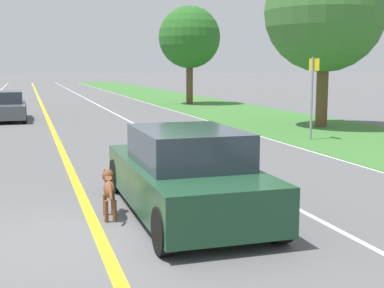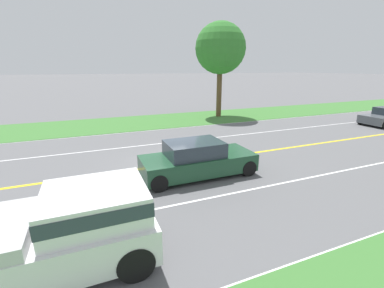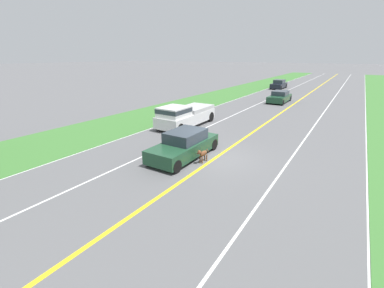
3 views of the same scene
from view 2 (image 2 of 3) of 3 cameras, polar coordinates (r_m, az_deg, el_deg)
name	(u,v)px [view 2 (image 2 of 3)]	position (r m, az deg, el deg)	size (l,w,h in m)	color
ground_plane	(168,165)	(11.77, -5.35, -4.69)	(400.00, 400.00, 0.00)	#5B5B5E
centre_divider_line	(168,165)	(11.77, -5.35, -4.67)	(0.18, 160.00, 0.01)	yellow
lane_edge_line_right	(265,275)	(6.33, 15.85, -26.25)	(0.14, 160.00, 0.01)	white
lane_edge_line_left	(139,131)	(18.30, -11.80, 2.77)	(0.14, 160.00, 0.01)	white
lane_dash_same_dir	(199,200)	(8.78, 1.53, -12.36)	(0.10, 160.00, 0.01)	white
lane_dash_oncoming	(150,145)	(14.98, -9.28, -0.14)	(0.10, 160.00, 0.01)	white
grass_verge_left	(131,123)	(21.19, -13.33, 4.56)	(6.00, 160.00, 0.03)	#3D7533
ego_car	(197,160)	(10.42, 1.17, -3.52)	(1.88, 4.60, 1.45)	#1E472D
dog	(189,155)	(11.63, -0.56, -2.35)	(0.26, 1.05, 0.76)	brown
pickup_truck	(27,239)	(6.51, -32.75, -17.27)	(2.11, 5.64, 1.77)	silver
roadside_tree_left_near	(220,49)	(23.39, 6.32, 20.31)	(4.30, 4.30, 8.02)	brown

